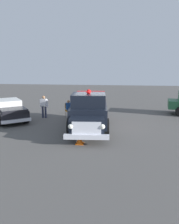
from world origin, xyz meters
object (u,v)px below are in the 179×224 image
(classic_hot_rod, at_px, (10,110))
(traffic_cone, at_px, (80,138))
(vintage_fire_truck, at_px, (89,110))
(lawn_chair_by_car, at_px, (95,109))
(lawn_chair_near_truck, at_px, (68,109))
(spectator_seated, at_px, (69,108))
(spectator_standing, at_px, (44,105))

(classic_hot_rod, bearing_deg, traffic_cone, 53.01)
(traffic_cone, bearing_deg, vintage_fire_truck, 176.81)
(vintage_fire_truck, bearing_deg, lawn_chair_by_car, 179.83)
(lawn_chair_near_truck, relative_size, traffic_cone, 1.61)
(vintage_fire_truck, relative_size, lawn_chair_by_car, 5.98)
(spectator_seated, bearing_deg, spectator_standing, -74.27)
(lawn_chair_near_truck, height_order, traffic_cone, lawn_chair_near_truck)
(spectator_standing, bearing_deg, traffic_cone, 33.66)
(lawn_chair_near_truck, height_order, spectator_seated, spectator_seated)
(spectator_seated, distance_m, spectator_standing, 1.88)
(spectator_standing, distance_m, traffic_cone, 6.52)
(classic_hot_rod, distance_m, lawn_chair_near_truck, 4.30)
(vintage_fire_truck, distance_m, classic_hot_rod, 6.21)
(vintage_fire_truck, height_order, lawn_chair_by_car, vintage_fire_truck)
(lawn_chair_by_car, distance_m, traffic_cone, 6.41)
(lawn_chair_near_truck, distance_m, spectator_seated, 0.17)
(lawn_chair_near_truck, bearing_deg, spectator_seated, 26.98)
(spectator_standing, bearing_deg, spectator_seated, 105.73)
(lawn_chair_near_truck, distance_m, traffic_cone, 6.31)
(lawn_chair_near_truck, xyz_separation_m, spectator_standing, (0.62, -1.73, 0.37))
(lawn_chair_near_truck, distance_m, spectator_standing, 1.88)
(vintage_fire_truck, relative_size, traffic_cone, 9.60)
(classic_hot_rod, xyz_separation_m, lawn_chair_by_car, (-2.01, 6.00, -0.16))
(vintage_fire_truck, bearing_deg, classic_hot_rod, -104.78)
(classic_hot_rod, bearing_deg, lawn_chair_near_truck, 112.34)
(classic_hot_rod, bearing_deg, spectator_standing, 114.26)
(classic_hot_rod, relative_size, lawn_chair_near_truck, 4.52)
(vintage_fire_truck, bearing_deg, lawn_chair_near_truck, -147.83)
(vintage_fire_truck, xyz_separation_m, spectator_standing, (-2.59, -3.76, -0.23))
(classic_hot_rod, distance_m, spectator_standing, 2.46)
(lawn_chair_near_truck, xyz_separation_m, spectator_seated, (0.12, 0.06, 0.11))
(lawn_chair_by_car, height_order, traffic_cone, lawn_chair_by_car)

